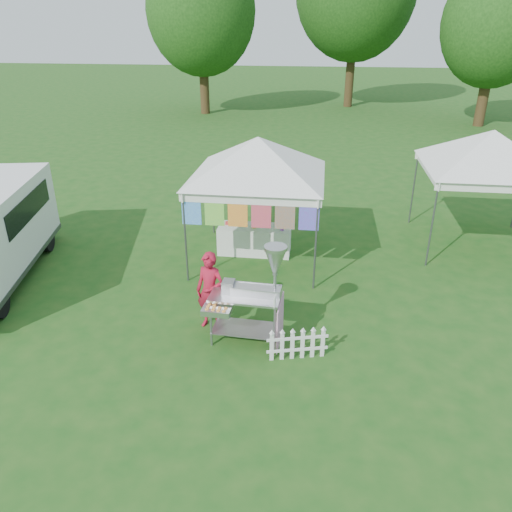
# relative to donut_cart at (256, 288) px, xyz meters

# --- Properties ---
(ground) EXTENTS (120.00, 120.00, 0.00)m
(ground) POSITION_rel_donut_cart_xyz_m (-0.44, 0.09, -1.14)
(ground) COLOR #194F16
(ground) RESTS_ON ground
(canopy_main) EXTENTS (4.24, 4.24, 3.45)m
(canopy_main) POSITION_rel_donut_cart_xyz_m (-0.44, 3.59, 1.85)
(canopy_main) COLOR #59595E
(canopy_main) RESTS_ON ground
(canopy_right) EXTENTS (4.24, 4.24, 3.45)m
(canopy_right) POSITION_rel_donut_cart_xyz_m (5.06, 5.09, 1.85)
(canopy_right) COLOR #59595E
(canopy_right) RESTS_ON ground
(tree_left) EXTENTS (6.40, 6.40, 9.53)m
(tree_left) POSITION_rel_donut_cart_xyz_m (-6.44, 24.09, 4.70)
(tree_left) COLOR #362713
(tree_left) RESTS_ON ground
(tree_right) EXTENTS (5.60, 5.60, 8.42)m
(tree_right) POSITION_rel_donut_cart_xyz_m (9.56, 22.09, 4.04)
(tree_right) COLOR #362713
(tree_right) RESTS_ON ground
(donut_cart) EXTENTS (1.43, 0.90, 1.93)m
(donut_cart) POSITION_rel_donut_cart_xyz_m (0.00, 0.00, 0.00)
(donut_cart) COLOR gray
(donut_cart) RESTS_ON ground
(vendor) EXTENTS (0.65, 0.52, 1.55)m
(vendor) POSITION_rel_donut_cart_xyz_m (-0.92, 0.39, -0.36)
(vendor) COLOR #A4142C
(vendor) RESTS_ON ground
(picket_fence) EXTENTS (1.05, 0.30, 0.56)m
(picket_fence) POSITION_rel_donut_cart_xyz_m (0.77, -0.40, -0.85)
(picket_fence) COLOR white
(picket_fence) RESTS_ON ground
(display_table) EXTENTS (1.80, 0.70, 0.70)m
(display_table) POSITION_rel_donut_cart_xyz_m (-0.56, 3.87, -0.78)
(display_table) COLOR white
(display_table) RESTS_ON ground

